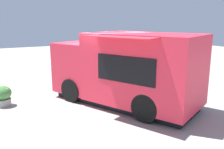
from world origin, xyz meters
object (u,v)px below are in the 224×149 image
food_truck (126,71)px  planter_flowering_far (3,96)px  plaza_bench (117,67)px  planter_flowering_near (88,71)px

food_truck → planter_flowering_far: 4.34m
food_truck → plaza_bench: food_truck is taller
food_truck → planter_flowering_near: food_truck is taller
food_truck → planter_flowering_far: (-1.81, -3.85, -0.84)m
food_truck → planter_flowering_near: bearing=175.7°
plaza_bench → planter_flowering_far: bearing=-65.3°
planter_flowering_near → plaza_bench: planter_flowering_near is taller
food_truck → plaza_bench: 5.21m
planter_flowering_near → planter_flowering_far: size_ratio=0.96×
planter_flowering_far → planter_flowering_near: bearing=120.9°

